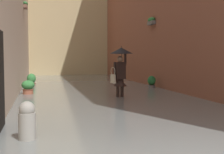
{
  "coord_description": "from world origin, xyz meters",
  "views": [
    {
      "loc": [
        2.39,
        2.72,
        1.64
      ],
      "look_at": [
        -0.2,
        -8.27,
        0.92
      ],
      "focal_mm": 49.4,
      "sensor_mm": 36.0,
      "label": 1
    }
  ],
  "objects": [
    {
      "name": "mooring_bollard",
      "position": [
        2.62,
        -2.89,
        0.43
      ],
      "size": [
        0.31,
        0.31,
        0.87
      ],
      "color": "gray",
      "rests_on": "ground_plane"
    },
    {
      "name": "potted_plant_near_right",
      "position": [
        2.83,
        -14.2,
        0.4
      ],
      "size": [
        0.47,
        0.47,
        0.77
      ],
      "color": "brown",
      "rests_on": "ground_plane"
    },
    {
      "name": "potted_plant_far_right",
      "position": [
        2.85,
        -9.97,
        0.4
      ],
      "size": [
        0.51,
        0.51,
        0.73
      ],
      "color": "#9E563D",
      "rests_on": "ground_plane"
    },
    {
      "name": "person_wading",
      "position": [
        -0.52,
        -8.26,
        1.37
      ],
      "size": [
        0.87,
        0.87,
        2.07
      ],
      "color": "#4C4233",
      "rests_on": "ground_plane"
    },
    {
      "name": "ground_plane",
      "position": [
        0.0,
        -11.37,
        0.0
      ],
      "size": [
        60.0,
        60.0,
        0.0
      ],
      "primitive_type": "plane",
      "color": "gray"
    },
    {
      "name": "potted_plant_mid_left",
      "position": [
        -2.8,
        -11.07,
        0.41
      ],
      "size": [
        0.39,
        0.39,
        0.76
      ],
      "color": "#66605B",
      "rests_on": "ground_plane"
    },
    {
      "name": "flood_water",
      "position": [
        0.0,
        -11.37,
        0.09
      ],
      "size": [
        7.22,
        28.73,
        0.18
      ],
      "primitive_type": "cube",
      "color": "slate",
      "rests_on": "ground_plane"
    },
    {
      "name": "building_facade_far",
      "position": [
        0.0,
        -23.63,
        5.53
      ],
      "size": [
        10.02,
        1.8,
        11.06
      ],
      "primitive_type": "cube",
      "color": "tan",
      "rests_on": "ground_plane"
    }
  ]
}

